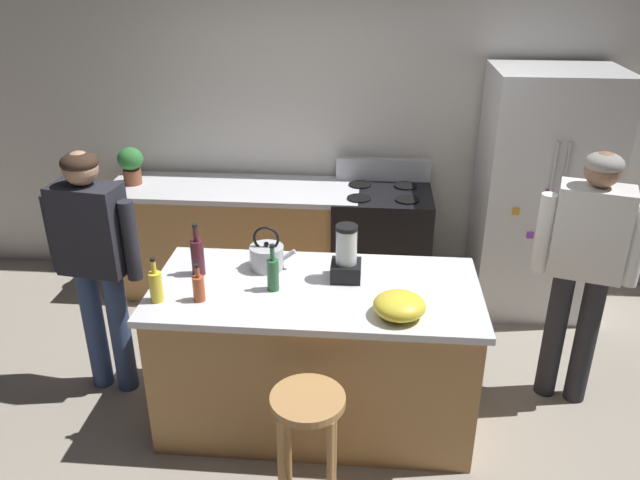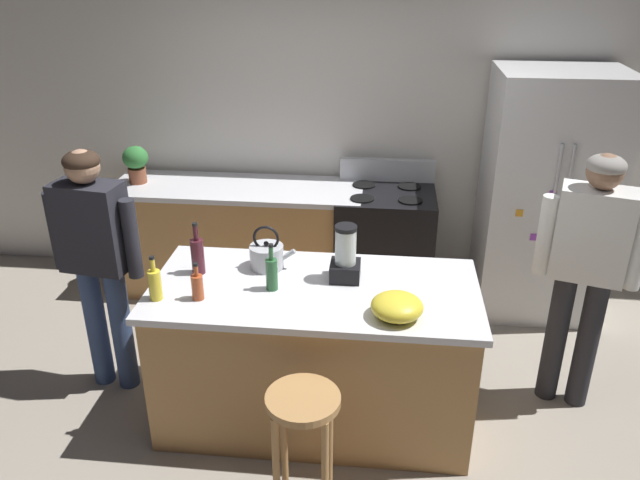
% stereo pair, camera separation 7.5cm
% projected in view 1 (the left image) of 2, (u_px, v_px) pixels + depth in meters
% --- Properties ---
extents(ground_plane, '(14.00, 14.00, 0.00)m').
position_uv_depth(ground_plane, '(316.00, 414.00, 3.89)').
color(ground_plane, '#9E9384').
extents(back_wall, '(8.00, 0.10, 2.70)m').
position_uv_depth(back_wall, '(337.00, 121.00, 5.08)').
color(back_wall, silver).
rests_on(back_wall, ground_plane).
extents(kitchen_island, '(1.84, 0.88, 0.90)m').
position_uv_depth(kitchen_island, '(316.00, 354.00, 3.70)').
color(kitchen_island, '#B7844C').
rests_on(kitchen_island, ground_plane).
extents(back_counter_run, '(2.00, 0.64, 0.90)m').
position_uv_depth(back_counter_run, '(236.00, 239.00, 5.16)').
color(back_counter_run, '#B7844C').
rests_on(back_counter_run, ground_plane).
extents(refrigerator, '(0.90, 0.73, 1.87)m').
position_uv_depth(refrigerator, '(541.00, 195.00, 4.73)').
color(refrigerator, silver).
rests_on(refrigerator, ground_plane).
extents(stove_range, '(0.76, 0.65, 1.08)m').
position_uv_depth(stove_range, '(381.00, 244.00, 5.04)').
color(stove_range, black).
rests_on(stove_range, ground_plane).
extents(person_by_island_left, '(0.60, 0.27, 1.60)m').
position_uv_depth(person_by_island_left, '(94.00, 253.00, 3.75)').
color(person_by_island_left, '#384C7A').
rests_on(person_by_island_left, ground_plane).
extents(person_by_sink_right, '(0.59, 0.32, 1.63)m').
position_uv_depth(person_by_sink_right, '(585.00, 258.00, 3.65)').
color(person_by_sink_right, '#26262B').
rests_on(person_by_sink_right, ground_plane).
extents(bar_stool, '(0.36, 0.36, 0.72)m').
position_uv_depth(bar_stool, '(308.00, 424.00, 3.01)').
color(bar_stool, '#B7844C').
rests_on(bar_stool, ground_plane).
extents(potted_plant, '(0.20, 0.20, 0.30)m').
position_uv_depth(potted_plant, '(131.00, 163.00, 4.96)').
color(potted_plant, brown).
rests_on(potted_plant, back_counter_run).
extents(blender_appliance, '(0.17, 0.17, 0.33)m').
position_uv_depth(blender_appliance, '(346.00, 257.00, 3.54)').
color(blender_appliance, black).
rests_on(blender_appliance, kitchen_island).
extents(bottle_wine, '(0.08, 0.08, 0.32)m').
position_uv_depth(bottle_wine, '(198.00, 256.00, 3.60)').
color(bottle_wine, '#471923').
rests_on(bottle_wine, kitchen_island).
extents(bottle_cooking_sauce, '(0.06, 0.06, 0.22)m').
position_uv_depth(bottle_cooking_sauce, '(199.00, 287.00, 3.34)').
color(bottle_cooking_sauce, '#B24C26').
rests_on(bottle_cooking_sauce, kitchen_island).
extents(bottle_olive_oil, '(0.07, 0.07, 0.28)m').
position_uv_depth(bottle_olive_oil, '(273.00, 273.00, 3.44)').
color(bottle_olive_oil, '#2D6638').
rests_on(bottle_olive_oil, kitchen_island).
extents(bottle_soda, '(0.07, 0.07, 0.26)m').
position_uv_depth(bottle_soda, '(156.00, 285.00, 3.33)').
color(bottle_soda, yellow).
rests_on(bottle_soda, kitchen_island).
extents(mixing_bowl, '(0.27, 0.27, 0.12)m').
position_uv_depth(mixing_bowl, '(399.00, 306.00, 3.21)').
color(mixing_bowl, yellow).
rests_on(mixing_bowl, kitchen_island).
extents(tea_kettle, '(0.28, 0.20, 0.27)m').
position_uv_depth(tea_kettle, '(267.00, 256.00, 3.68)').
color(tea_kettle, '#B7BABF').
rests_on(tea_kettle, kitchen_island).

